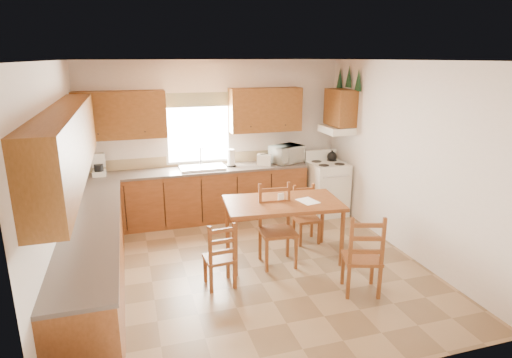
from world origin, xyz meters
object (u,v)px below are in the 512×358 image
object	(u,v)px
dining_table	(283,230)
chair_near_right	(362,253)
chair_near_left	(219,254)
chair_far_right	(278,227)
stove	(327,189)
microwave	(287,154)
chair_far_left	(307,215)

from	to	relation	value
dining_table	chair_near_right	bearing A→B (deg)	-56.71
chair_near_left	chair_far_right	world-z (taller)	chair_far_right
chair_near_left	chair_near_right	world-z (taller)	chair_near_right
dining_table	chair_near_left	distance (m)	1.12
stove	chair_near_left	size ratio (longest dim) A/B	1.08
microwave	chair_near_right	world-z (taller)	microwave
stove	chair_far_right	size ratio (longest dim) A/B	0.84
chair_far_right	chair_near_left	bearing A→B (deg)	-155.63
dining_table	chair_far_right	distance (m)	0.25
chair_far_left	stove	bearing A→B (deg)	51.90
microwave	dining_table	bearing A→B (deg)	-134.69
stove	chair_far_left	world-z (taller)	stove
chair_near_left	chair_near_right	size ratio (longest dim) A/B	0.85
chair_far_right	stove	bearing A→B (deg)	50.96
chair_far_right	microwave	bearing A→B (deg)	70.22
microwave	chair_far_right	size ratio (longest dim) A/B	0.47
microwave	chair_far_right	distance (m)	2.19
chair_near_left	chair_far_right	size ratio (longest dim) A/B	0.78
stove	chair_near_left	bearing A→B (deg)	-142.28
dining_table	chair_far_right	world-z (taller)	chair_far_right
chair_near_left	stove	bearing A→B (deg)	-145.06
stove	dining_table	xyz separation A→B (m)	(-1.38, -1.46, -0.04)
microwave	chair_near_right	size ratio (longest dim) A/B	0.51
stove	chair_near_right	world-z (taller)	chair_near_right
stove	chair_far_left	distance (m)	1.34
microwave	chair_far_right	world-z (taller)	microwave
microwave	dining_table	size ratio (longest dim) A/B	0.33
dining_table	chair_far_left	xyz separation A→B (m)	(0.54, 0.41, 0.01)
microwave	chair_near_right	xyz separation A→B (m)	(-0.14, -2.90, -0.57)
chair_near_right	chair_far_right	xyz separation A→B (m)	(-0.72, 0.96, 0.05)
microwave	chair_near_right	distance (m)	2.96
microwave	chair_far_left	distance (m)	1.52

